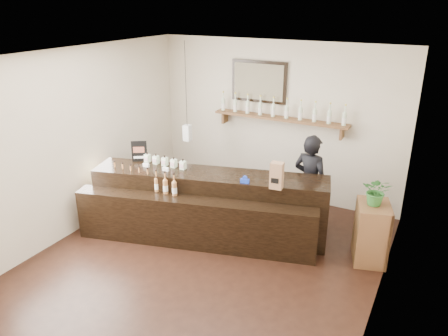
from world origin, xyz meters
TOP-DOWN VIEW (x-y plane):
  - ground at (0.00, 0.00)m, footprint 5.00×5.00m
  - room_shell at (0.00, 0.00)m, footprint 5.00×5.00m
  - back_wall_decor at (-0.16, 2.37)m, footprint 2.66×0.96m
  - counter at (-0.36, 0.57)m, footprint 3.60×1.85m
  - promo_sign at (-1.59, 0.62)m, footprint 0.22×0.15m
  - paper_bag at (0.73, 0.65)m, footprint 0.18×0.15m
  - tape_dispenser at (0.27, 0.61)m, footprint 0.13×0.07m
  - side_cabinet at (2.00, 1.06)m, footprint 0.57×0.68m
  - potted_plant at (2.00, 1.06)m, footprint 0.38×0.33m
  - shopkeeper at (0.95, 1.55)m, footprint 0.71×0.55m

SIDE VIEW (x-z plane):
  - ground at x=0.00m, z-range 0.00..0.00m
  - side_cabinet at x=2.00m, z-range 0.00..0.85m
  - counter at x=-0.36m, z-range -0.11..1.05m
  - shopkeeper at x=0.95m, z-range 0.00..1.75m
  - tape_dispenser at x=0.27m, z-range 0.98..1.09m
  - potted_plant at x=2.00m, z-range 0.85..1.25m
  - promo_sign at x=-1.59m, z-range 0.99..1.34m
  - paper_bag at x=0.73m, z-range 0.99..1.37m
  - room_shell at x=0.00m, z-range -0.80..4.20m
  - back_wall_decor at x=-0.16m, z-range 0.91..2.60m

